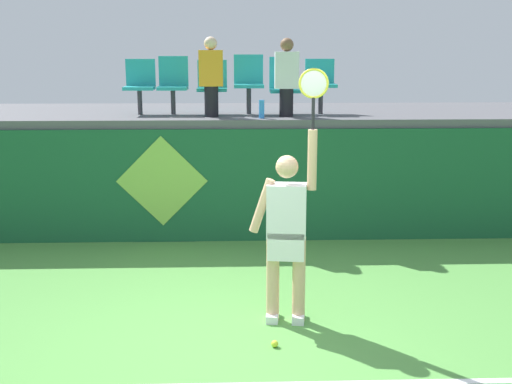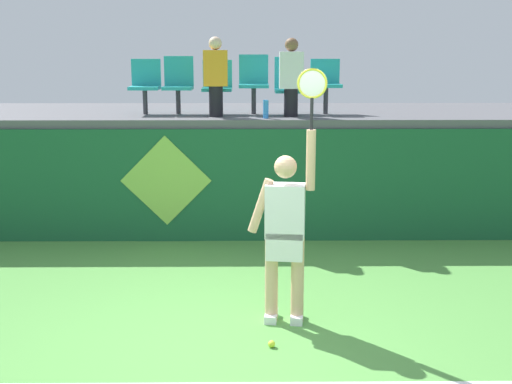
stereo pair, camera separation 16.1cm
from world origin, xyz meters
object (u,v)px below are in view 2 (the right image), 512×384
object	(u,v)px
stadium_chair_0	(145,83)
stadium_chair_5	(326,82)
water_bottle	(266,109)
stadium_chair_1	(178,82)
spectator_0	(291,76)
tennis_player	(286,229)
stadium_chair_2	(217,84)
spectator_1	(216,75)
stadium_chair_4	(289,84)
tennis_ball	(272,344)
stadium_chair_3	(254,81)

from	to	relation	value
stadium_chair_0	stadium_chair_5	world-z (taller)	same
stadium_chair_5	water_bottle	bearing A→B (deg)	-144.08
water_bottle	stadium_chair_1	bearing A→B (deg)	152.65
water_bottle	stadium_chair_0	bearing A→B (deg)	159.60
stadium_chair_5	spectator_0	bearing A→B (deg)	-143.29
tennis_player	stadium_chair_0	xyz separation A→B (m)	(-1.91, 3.71, 1.22)
stadium_chair_1	spectator_0	size ratio (longest dim) A/B	0.77
stadium_chair_2	spectator_1	xyz separation A→B (m)	(0.00, -0.42, 0.15)
water_bottle	stadium_chair_1	size ratio (longest dim) A/B	0.30
stadium_chair_0	stadium_chair_4	distance (m)	2.16
spectator_1	stadium_chair_4	bearing A→B (deg)	21.60
stadium_chair_4	tennis_ball	bearing A→B (deg)	-95.27
tennis_player	stadium_chair_0	size ratio (longest dim) A/B	3.09
water_bottle	stadium_chair_4	bearing A→B (deg)	61.29
stadium_chair_0	spectator_1	distance (m)	1.16
tennis_player	stadium_chair_1	distance (m)	4.16
tennis_player	stadium_chair_2	distance (m)	3.99
water_bottle	stadium_chair_0	distance (m)	1.94
tennis_player	stadium_chair_1	bearing A→B (deg)	110.90
stadium_chair_2	stadium_chair_4	bearing A→B (deg)	0.40
stadium_chair_2	spectator_0	distance (m)	1.17
stadium_chair_1	stadium_chair_2	world-z (taller)	stadium_chair_1
stadium_chair_0	tennis_ball	bearing A→B (deg)	-67.77
tennis_player	spectator_0	world-z (taller)	spectator_0
stadium_chair_1	stadium_chair_3	size ratio (longest dim) A/B	0.97
stadium_chair_0	water_bottle	bearing A→B (deg)	-20.40
water_bottle	stadium_chair_4	size ratio (longest dim) A/B	0.31
water_bottle	stadium_chair_5	size ratio (longest dim) A/B	0.32
tennis_player	stadium_chair_3	size ratio (longest dim) A/B	2.87
stadium_chair_2	stadium_chair_0	bearing A→B (deg)	-179.94
stadium_chair_5	tennis_ball	bearing A→B (deg)	-102.34
stadium_chair_2	stadium_chair_4	xyz separation A→B (m)	(1.08, 0.01, 0.00)
stadium_chair_1	stadium_chair_4	distance (m)	1.66
tennis_ball	stadium_chair_3	distance (m)	4.83
tennis_player	tennis_ball	size ratio (longest dim) A/B	38.00
stadium_chair_4	spectator_0	bearing A→B (deg)	-90.00
tennis_ball	stadium_chair_0	bearing A→B (deg)	112.23
stadium_chair_5	spectator_0	size ratio (longest dim) A/B	0.73
stadium_chair_3	spectator_0	world-z (taller)	spectator_0
spectator_1	tennis_player	bearing A→B (deg)	-75.74
tennis_player	water_bottle	world-z (taller)	tennis_player
stadium_chair_2	stadium_chair_3	bearing A→B (deg)	0.22
stadium_chair_0	spectator_1	xyz separation A→B (m)	(1.08, -0.42, 0.13)
tennis_ball	stadium_chair_2	world-z (taller)	stadium_chair_2
stadium_chair_1	stadium_chair_4	size ratio (longest dim) A/B	1.01
tennis_ball	tennis_player	bearing A→B (deg)	75.79
stadium_chair_3	stadium_chair_4	size ratio (longest dim) A/B	1.04
tennis_ball	stadium_chair_3	xyz separation A→B (m)	(-0.14, 4.31, 2.18)
stadium_chair_4	spectator_1	xyz separation A→B (m)	(-1.08, -0.43, 0.14)
tennis_player	spectator_1	size ratio (longest dim) A/B	2.22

